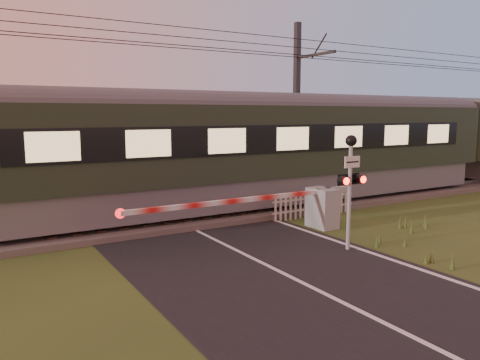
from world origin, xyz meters
TOP-DOWN VIEW (x-y plane):
  - ground at (0.00, 0.00)m, footprint 160.00×160.00m
  - road at (0.02, -0.23)m, footprint 6.00×140.00m
  - track_bed at (0.00, 6.50)m, footprint 140.00×3.40m
  - overhead_wires at (0.00, 6.50)m, footprint 120.00×0.62m
  - train at (14.27, 6.50)m, footprint 41.38×2.85m
  - boom_gate at (3.16, 3.31)m, footprint 7.39×0.93m
  - crossing_signal at (2.47, 1.12)m, footprint 0.74×0.33m
  - picket_fence at (4.28, 4.60)m, footprint 3.40×0.07m
  - catenary_mast at (6.67, 8.73)m, footprint 0.23×2.46m

SIDE VIEW (x-z plane):
  - ground at x=0.00m, z-range 0.00..0.00m
  - road at x=0.02m, z-range 0.00..0.03m
  - track_bed at x=0.00m, z-range -0.13..0.26m
  - picket_fence at x=4.28m, z-range 0.00..0.82m
  - boom_gate at x=3.16m, z-range 0.06..1.29m
  - crossing_signal at x=2.47m, z-range 0.55..3.46m
  - train at x=14.27m, z-range 0.28..4.14m
  - catenary_mast at x=6.67m, z-range 0.14..7.35m
  - overhead_wires at x=0.00m, z-range 5.41..6.04m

